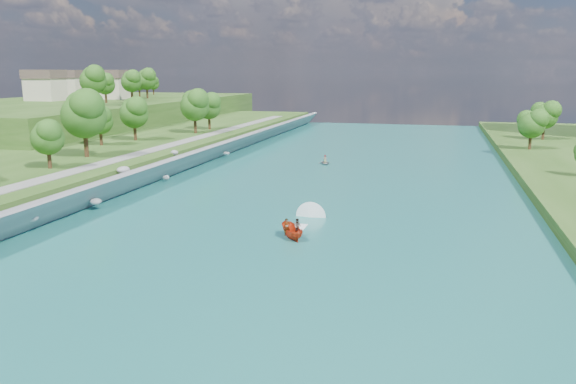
# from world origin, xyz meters

# --- Properties ---
(ground) EXTENTS (260.00, 260.00, 0.00)m
(ground) POSITION_xyz_m (0.00, 0.00, 0.00)
(ground) COLOR #2D5119
(ground) RESTS_ON ground
(river_water) EXTENTS (55.00, 240.00, 0.10)m
(river_water) POSITION_xyz_m (0.00, 20.00, 0.05)
(river_water) COLOR #1C6A66
(river_water) RESTS_ON ground
(ridge_west) EXTENTS (60.00, 120.00, 9.00)m
(ridge_west) POSITION_xyz_m (-82.50, 95.00, 4.50)
(ridge_west) COLOR #2D5119
(ridge_west) RESTS_ON ground
(riprap_bank) EXTENTS (4.04, 236.00, 4.20)m
(riprap_bank) POSITION_xyz_m (-25.85, 19.05, 1.81)
(riprap_bank) COLOR slate
(riprap_bank) RESTS_ON ground
(riverside_path) EXTENTS (3.00, 200.00, 0.10)m
(riverside_path) POSITION_xyz_m (-32.50, 20.00, 3.55)
(riverside_path) COLOR gray
(riverside_path) RESTS_ON berm_west
(ridge_houses) EXTENTS (29.50, 29.50, 8.40)m
(ridge_houses) POSITION_xyz_m (-88.67, 100.00, 13.31)
(ridge_houses) COLOR beige
(ridge_houses) RESTS_ON ridge_west
(trees_ridge) EXTENTS (23.20, 67.28, 10.93)m
(trees_ridge) POSITION_xyz_m (-69.02, 95.21, 13.88)
(trees_ridge) COLOR #2A4913
(trees_ridge) RESTS_ON ridge_west
(motorboat) EXTENTS (3.60, 18.93, 2.15)m
(motorboat) POSITION_xyz_m (1.24, 8.66, 0.79)
(motorboat) COLOR red
(motorboat) RESTS_ON river_water
(raft) EXTENTS (3.03, 3.60, 1.69)m
(raft) POSITION_xyz_m (-4.70, 54.44, 0.48)
(raft) COLOR gray
(raft) RESTS_ON river_water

